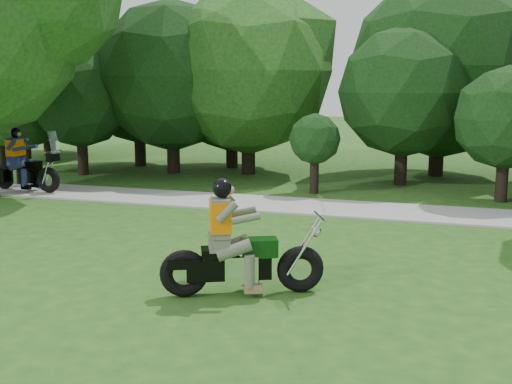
# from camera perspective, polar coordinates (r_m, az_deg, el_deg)

# --- Properties ---
(ground) EXTENTS (100.00, 100.00, 0.00)m
(ground) POSITION_cam_1_polar(r_m,az_deg,el_deg) (10.29, -1.17, -10.20)
(ground) COLOR #224E16
(ground) RESTS_ON ground
(walkway) EXTENTS (60.00, 2.20, 0.06)m
(walkway) POSITION_cam_1_polar(r_m,az_deg,el_deg) (17.77, 7.08, -1.43)
(walkway) COLOR #9D9D98
(walkway) RESTS_ON ground
(tree_line) EXTENTS (39.62, 11.18, 7.67)m
(tree_line) POSITION_cam_1_polar(r_m,az_deg,el_deg) (23.58, 14.16, 9.99)
(tree_line) COLOR black
(tree_line) RESTS_ON ground
(chopper_motorcycle) EXTENTS (2.64, 1.56, 1.97)m
(chopper_motorcycle) POSITION_cam_1_polar(r_m,az_deg,el_deg) (10.63, -1.91, -5.40)
(chopper_motorcycle) COLOR black
(chopper_motorcycle) RESTS_ON ground
(touring_motorcycle) EXTENTS (2.60, 0.88, 1.98)m
(touring_motorcycle) POSITION_cam_1_polar(r_m,az_deg,el_deg) (21.41, -20.16, 2.02)
(touring_motorcycle) COLOR black
(touring_motorcycle) RESTS_ON walkway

